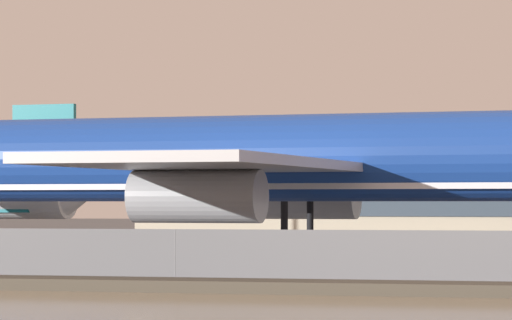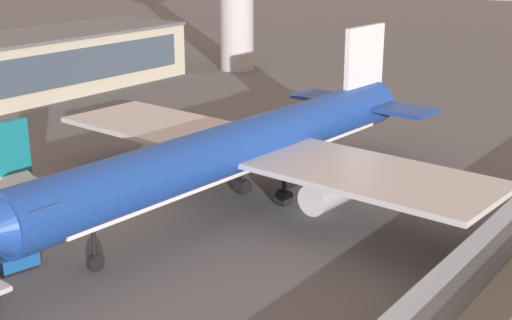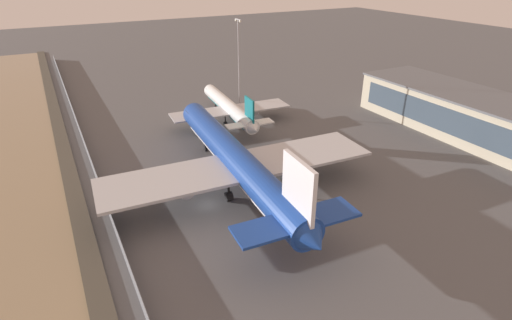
{
  "view_description": "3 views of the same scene",
  "coord_description": "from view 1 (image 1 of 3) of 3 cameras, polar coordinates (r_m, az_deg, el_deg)",
  "views": [
    {
      "loc": [
        20.59,
        -80.6,
        3.71
      ],
      "look_at": [
        -3.1,
        10.39,
        6.4
      ],
      "focal_mm": 105.0,
      "sensor_mm": 36.0,
      "label": 1
    },
    {
      "loc": [
        -56.17,
        -33.77,
        26.23
      ],
      "look_at": [
        2.31,
        9.05,
        3.31
      ],
      "focal_mm": 50.0,
      "sensor_mm": 36.0,
      "label": 2
    },
    {
      "loc": [
        56.71,
        -20.48,
        38.71
      ],
      "look_at": [
        -1.25,
        10.38,
        5.9
      ],
      "focal_mm": 28.0,
      "sensor_mm": 36.0,
      "label": 3
    }
  ],
  "objects": [
    {
      "name": "ground_plane",
      "position": [
        83.27,
        0.26,
        -4.19
      ],
      "size": [
        500.0,
        500.0,
        0.0
      ],
      "primitive_type": "plane",
      "color": "#565659"
    },
    {
      "name": "shoreline_seawall",
      "position": [
        63.63,
        -4.33,
        -4.75
      ],
      "size": [
        320.0,
        3.0,
        0.5
      ],
      "color": "#474238",
      "rests_on": "ground"
    },
    {
      "name": "cargo_jet_blue",
      "position": [
        90.52,
        -0.06,
        -0.08
      ],
      "size": [
        58.15,
        50.21,
        16.2
      ],
      "color": "#193D93",
      "rests_on": "ground"
    },
    {
      "name": "perimeter_fence",
      "position": [
        67.85,
        -3.09,
        -3.71
      ],
      "size": [
        280.0,
        0.1,
        2.51
      ],
      "color": "slate",
      "rests_on": "ground"
    }
  ]
}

